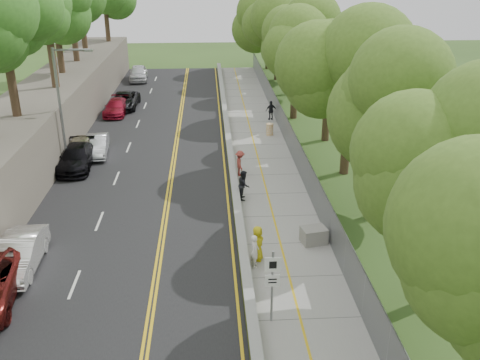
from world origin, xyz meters
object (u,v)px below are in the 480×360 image
at_px(concrete_block, 314,235).
at_px(painter_0, 258,243).
at_px(car_1, 20,254).
at_px(person_far, 271,110).
at_px(streetlight, 63,101).
at_px(construction_barrel, 270,129).
at_px(signpost, 272,279).

xyz_separation_m(concrete_block, painter_0, (-2.93, -1.45, 0.46)).
xyz_separation_m(car_1, person_far, (14.07, 23.08, 0.08)).
bearing_deg(streetlight, person_far, 35.69).
xyz_separation_m(streetlight, construction_barrel, (14.08, 6.25, -4.12)).
relative_size(signpost, construction_barrel, 3.32).
xyz_separation_m(construction_barrel, person_far, (0.59, 4.28, 0.37)).
height_order(signpost, person_far, signpost).
bearing_deg(construction_barrel, painter_0, -98.20).
height_order(concrete_block, painter_0, painter_0).
bearing_deg(streetlight, painter_0, -47.56).
bearing_deg(signpost, concrete_block, 65.03).
relative_size(signpost, car_1, 0.67).
bearing_deg(person_far, car_1, 42.25).
relative_size(signpost, painter_0, 1.80).
xyz_separation_m(concrete_block, car_1, (-13.72, -1.55, 0.35)).
distance_m(construction_barrel, painter_0, 18.90).
xyz_separation_m(signpost, construction_barrel, (2.56, 23.27, -1.45)).
xyz_separation_m(construction_barrel, painter_0, (-2.69, -18.70, 0.39)).
height_order(signpost, car_1, signpost).
distance_m(signpost, person_far, 27.75).
bearing_deg(streetlight, car_1, -87.28).
bearing_deg(person_far, painter_0, 65.49).
xyz_separation_m(painter_0, person_far, (3.28, 22.98, -0.03)).
xyz_separation_m(streetlight, concrete_block, (14.31, -11.00, -4.19)).
bearing_deg(car_1, concrete_block, 4.88).
xyz_separation_m(signpost, person_far, (3.15, 27.55, -1.08)).
xyz_separation_m(signpost, concrete_block, (2.80, 6.02, -1.51)).
bearing_deg(concrete_block, construction_barrel, 90.79).
distance_m(signpost, car_1, 11.85).
bearing_deg(painter_0, signpost, -160.93).
height_order(construction_barrel, painter_0, painter_0).
relative_size(car_1, person_far, 2.76).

